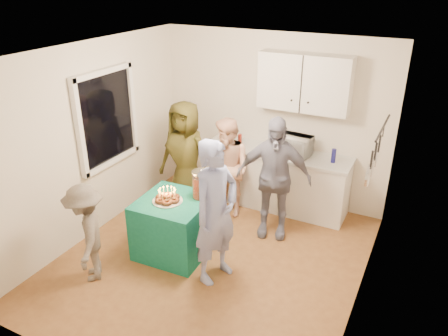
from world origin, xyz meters
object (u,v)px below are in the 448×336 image
at_px(counter, 275,180).
at_px(child_near_left, 87,233).
at_px(woman_back_right, 273,178).
at_px(man_birthday, 216,213).
at_px(woman_back_left, 185,157).
at_px(microwave, 293,145).
at_px(punch_jar, 201,185).
at_px(party_table, 174,226).
at_px(woman_back_center, 228,168).

distance_m(counter, child_near_left, 2.96).
bearing_deg(woman_back_right, child_near_left, -143.85).
relative_size(man_birthday, woman_back_left, 1.04).
height_order(counter, microwave, microwave).
bearing_deg(punch_jar, woman_back_right, 47.32).
bearing_deg(microwave, punch_jar, -108.65).
relative_size(party_table, man_birthday, 0.48).
xyz_separation_m(party_table, man_birthday, (0.71, -0.20, 0.50)).
bearing_deg(punch_jar, woman_back_center, 96.09).
relative_size(woman_back_center, woman_back_right, 0.87).
distance_m(man_birthday, woman_back_right, 1.21).
height_order(counter, woman_back_left, woman_back_left).
height_order(woman_back_right, child_near_left, woman_back_right).
height_order(punch_jar, woman_back_left, woman_back_left).
height_order(party_table, punch_jar, punch_jar).
bearing_deg(party_table, punch_jar, 41.18).
bearing_deg(counter, woman_back_left, -150.53).
bearing_deg(woman_back_right, man_birthday, -115.61).
distance_m(party_table, man_birthday, 0.89).
xyz_separation_m(punch_jar, child_near_left, (-0.89, -1.13, -0.32)).
bearing_deg(punch_jar, microwave, 65.66).
xyz_separation_m(microwave, child_near_left, (-1.57, -2.64, -0.44)).
bearing_deg(counter, child_near_left, -116.68).
relative_size(microwave, man_birthday, 0.29).
bearing_deg(woman_back_left, child_near_left, -91.69).
relative_size(woman_back_left, woman_back_center, 1.14).
bearing_deg(woman_back_center, counter, 65.08).
height_order(man_birthday, woman_back_right, man_birthday).
bearing_deg(party_table, man_birthday, -15.42).
distance_m(party_table, woman_back_right, 1.46).
xyz_separation_m(punch_jar, woman_back_right, (0.68, 0.74, -0.07)).
bearing_deg(man_birthday, microwave, 8.79).
xyz_separation_m(party_table, woman_back_right, (0.96, 0.98, 0.48)).
relative_size(counter, party_table, 2.59).
xyz_separation_m(woman_back_right, child_near_left, (-1.57, -1.87, -0.25)).
relative_size(woman_back_center, child_near_left, 1.22).
xyz_separation_m(woman_back_left, child_near_left, (-0.14, -1.97, -0.24)).
height_order(counter, woman_back_center, woman_back_center).
bearing_deg(counter, party_table, -112.22).
bearing_deg(child_near_left, woman_back_center, 120.84).
relative_size(woman_back_right, child_near_left, 1.40).
bearing_deg(party_table, child_near_left, -124.51).
bearing_deg(woman_back_left, man_birthday, -44.78).
height_order(man_birthday, woman_back_center, man_birthday).
bearing_deg(microwave, woman_back_center, -139.36).
relative_size(man_birthday, child_near_left, 1.44).
xyz_separation_m(man_birthday, woman_back_right, (0.25, 1.18, -0.02)).
height_order(counter, party_table, counter).
distance_m(punch_jar, man_birthday, 0.62).
relative_size(counter, woman_back_right, 1.28).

